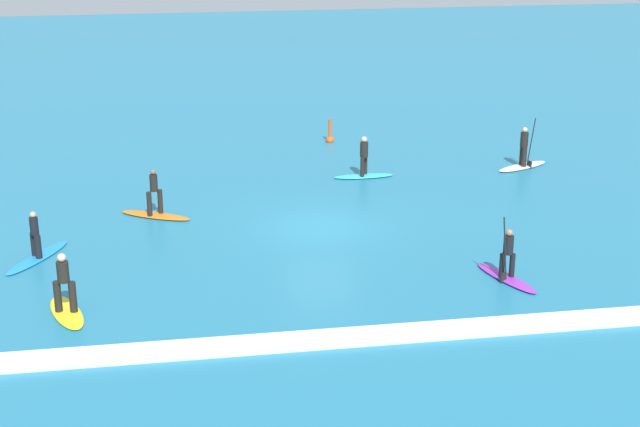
{
  "coord_description": "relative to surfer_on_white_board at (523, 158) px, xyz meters",
  "views": [
    {
      "loc": [
        -5.23,
        -31.86,
        11.81
      ],
      "look_at": [
        0.0,
        0.0,
        0.5
      ],
      "focal_mm": 53.52,
      "sensor_mm": 36.0,
      "label": 1
    }
  ],
  "objects": [
    {
      "name": "wave_crest",
      "position": [
        -9.91,
        -14.98,
        -0.34
      ],
      "size": [
        21.23,
        0.9,
        0.18
      ],
      "primitive_type": "cube",
      "color": "white",
      "rests_on": "ground_plane"
    },
    {
      "name": "marker_buoy",
      "position": [
        -7.54,
        5.56,
        -0.18
      ],
      "size": [
        0.39,
        0.39,
        1.22
      ],
      "color": "#E55119",
      "rests_on": "ground_plane"
    },
    {
      "name": "surfer_on_orange_board",
      "position": [
        -15.77,
        -3.91,
        -0.03
      ],
      "size": [
        2.79,
        1.96,
        1.83
      ],
      "rotation": [
        0.0,
        0.0,
        5.78
      ],
      "color": "orange",
      "rests_on": "ground_plane"
    },
    {
      "name": "surfer_on_white_board",
      "position": [
        0.0,
        0.0,
        0.0
      ],
      "size": [
        2.79,
        1.87,
        2.27
      ],
      "rotation": [
        0.0,
        0.0,
        0.46
      ],
      "color": "white",
      "rests_on": "ground_plane"
    },
    {
      "name": "surfer_on_blue_board",
      "position": [
        -19.63,
        -7.5,
        -0.07
      ],
      "size": [
        2.13,
        3.13,
        1.64
      ],
      "rotation": [
        0.0,
        0.0,
        1.06
      ],
      "color": "#1E8CD1",
      "rests_on": "ground_plane"
    },
    {
      "name": "surfer_on_purple_board",
      "position": [
        -4.94,
        -11.67,
        -0.03
      ],
      "size": [
        1.48,
        2.8,
        2.18
      ],
      "rotation": [
        0.0,
        0.0,
        5.06
      ],
      "color": "purple",
      "rests_on": "ground_plane"
    },
    {
      "name": "surfer_on_teal_board",
      "position": [
        -7.12,
        -0.28,
        0.04
      ],
      "size": [
        2.54,
        0.7,
        1.77
      ],
      "rotation": [
        0.0,
        0.0,
        3.15
      ],
      "color": "#33C6CC",
      "rests_on": "ground_plane"
    },
    {
      "name": "ground_plane",
      "position": [
        -9.91,
        -5.96,
        -0.43
      ],
      "size": [
        120.0,
        120.0,
        0.0
      ],
      "primitive_type": "plane",
      "color": "teal",
      "rests_on": "ground"
    },
    {
      "name": "surfer_on_yellow_board",
      "position": [
        -18.31,
        -12.01,
        0.08
      ],
      "size": [
        1.5,
        2.66,
        1.87
      ],
      "rotation": [
        0.0,
        0.0,
        5.02
      ],
      "color": "yellow",
      "rests_on": "ground_plane"
    }
  ]
}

